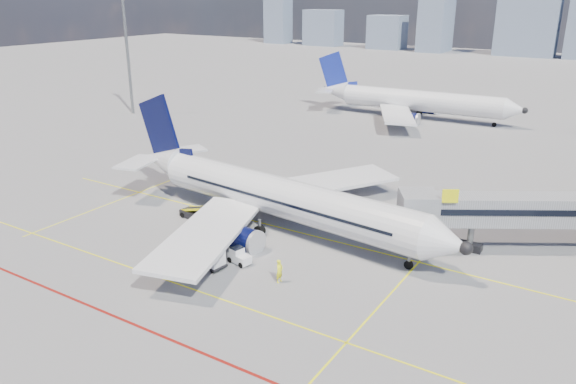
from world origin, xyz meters
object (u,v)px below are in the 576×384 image
(second_aircraft, at_px, (412,101))
(cargo_dolly, at_px, (207,255))
(belt_loader, at_px, (198,214))
(ramp_worker, at_px, (279,271))
(main_aircraft, at_px, (271,195))
(baggage_tug, at_px, (239,256))

(second_aircraft, bearing_deg, cargo_dolly, -86.34)
(belt_loader, bearing_deg, cargo_dolly, -36.38)
(belt_loader, bearing_deg, ramp_worker, -15.86)
(cargo_dolly, bearing_deg, ramp_worker, 14.43)
(main_aircraft, xyz_separation_m, cargo_dolly, (0.30, -10.34, -2.18))
(main_aircraft, bearing_deg, cargo_dolly, -81.77)
(main_aircraft, height_order, second_aircraft, main_aircraft)
(second_aircraft, height_order, cargo_dolly, second_aircraft)
(second_aircraft, xyz_separation_m, cargo_dolly, (6.75, -67.03, -2.18))
(baggage_tug, height_order, ramp_worker, ramp_worker)
(baggage_tug, distance_m, ramp_worker, 4.91)
(main_aircraft, distance_m, ramp_worker, 12.02)
(main_aircraft, distance_m, belt_loader, 8.07)
(main_aircraft, height_order, baggage_tug, main_aircraft)
(second_aircraft, distance_m, belt_loader, 59.60)
(belt_loader, bearing_deg, main_aircraft, 30.99)
(main_aircraft, distance_m, baggage_tug, 9.12)
(main_aircraft, height_order, ramp_worker, main_aircraft)
(main_aircraft, xyz_separation_m, baggage_tug, (2.30, -8.45, -2.55))
(second_aircraft, height_order, ramp_worker, second_aircraft)
(cargo_dolly, relative_size, belt_loader, 0.60)
(main_aircraft, relative_size, cargo_dolly, 11.09)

